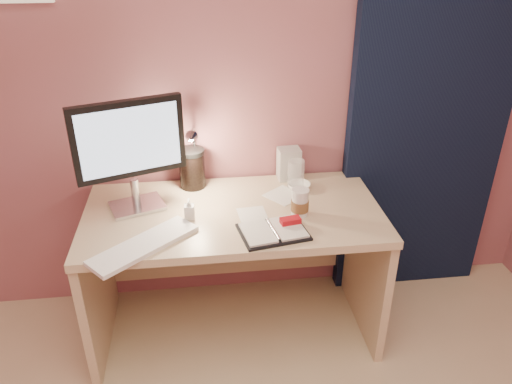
{
  "coord_description": "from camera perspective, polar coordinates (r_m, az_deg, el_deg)",
  "views": [
    {
      "loc": [
        -0.14,
        -0.65,
        1.92
      ],
      "look_at": [
        0.1,
        1.33,
        0.85
      ],
      "focal_mm": 35.0,
      "sensor_mm": 36.0,
      "label": 1
    }
  ],
  "objects": [
    {
      "name": "desk",
      "position": [
        2.54,
        -2.65,
        -5.71
      ],
      "size": [
        1.4,
        0.7,
        0.73
      ],
      "color": "tan",
      "rests_on": "ground"
    },
    {
      "name": "coffee_cup",
      "position": [
        2.3,
        5.04,
        -1.29
      ],
      "size": [
        0.08,
        0.08,
        0.13
      ],
      "color": "silver",
      "rests_on": "desk"
    },
    {
      "name": "keyboard",
      "position": [
        2.14,
        -12.67,
        -5.93
      ],
      "size": [
        0.46,
        0.42,
        0.02
      ],
      "primitive_type": "cube",
      "rotation": [
        0.0,
        0.0,
        0.71
      ],
      "color": "white",
      "rests_on": "desk"
    },
    {
      "name": "monitor",
      "position": [
        2.31,
        -14.29,
        5.1
      ],
      "size": [
        0.48,
        0.25,
        0.53
      ],
      "rotation": [
        0.0,
        0.0,
        0.34
      ],
      "color": "silver",
      "rests_on": "desk"
    },
    {
      "name": "desk_lamp",
      "position": [
        2.46,
        -6.87,
        4.54
      ],
      "size": [
        0.08,
        0.21,
        0.34
      ],
      "rotation": [
        0.0,
        0.0,
        -0.08
      ],
      "color": "silver",
      "rests_on": "desk"
    },
    {
      "name": "planner",
      "position": [
        2.19,
        2.15,
        -4.41
      ],
      "size": [
        0.32,
        0.26,
        0.04
      ],
      "rotation": [
        0.0,
        0.0,
        0.18
      ],
      "color": "black",
      "rests_on": "desk"
    },
    {
      "name": "product_box",
      "position": [
        2.62,
        3.76,
        3.24
      ],
      "size": [
        0.12,
        0.1,
        0.17
      ],
      "primitive_type": "cube",
      "rotation": [
        0.0,
        0.0,
        0.06
      ],
      "color": "silver",
      "rests_on": "desk"
    },
    {
      "name": "paper_c",
      "position": [
        2.48,
        3.2,
        -0.38
      ],
      "size": [
        0.22,
        0.22,
        0.0
      ],
      "primitive_type": "cube",
      "rotation": [
        0.0,
        0.0,
        0.67
      ],
      "color": "silver",
      "rests_on": "desk"
    },
    {
      "name": "bowl",
      "position": [
        2.54,
        4.96,
        0.62
      ],
      "size": [
        0.13,
        0.13,
        0.04
      ],
      "primitive_type": "imported",
      "rotation": [
        0.0,
        0.0,
        -0.14
      ],
      "color": "white",
      "rests_on": "desk"
    },
    {
      "name": "room",
      "position": [
        2.7,
        17.55,
        10.04
      ],
      "size": [
        3.5,
        3.5,
        3.5
      ],
      "color": "#C6B28E",
      "rests_on": "ground"
    },
    {
      "name": "dark_jar",
      "position": [
        2.55,
        -7.3,
        2.49
      ],
      "size": [
        0.13,
        0.13,
        0.18
      ],
      "primitive_type": "cylinder",
      "color": "black",
      "rests_on": "desk"
    },
    {
      "name": "clear_cup",
      "position": [
        2.53,
        4.57,
        2.03
      ],
      "size": [
        0.08,
        0.08,
        0.15
      ],
      "primitive_type": "cylinder",
      "color": "white",
      "rests_on": "desk"
    },
    {
      "name": "lotion_bottle",
      "position": [
        2.29,
        -7.64,
        -1.9
      ],
      "size": [
        0.05,
        0.05,
        0.1
      ],
      "primitive_type": "imported",
      "rotation": [
        0.0,
        0.0,
        -0.06
      ],
      "color": "silver",
      "rests_on": "desk"
    },
    {
      "name": "paper_b",
      "position": [
        2.32,
        -0.44,
        -2.53
      ],
      "size": [
        0.14,
        0.14,
        0.0
      ],
      "primitive_type": "cube",
      "rotation": [
        0.0,
        0.0,
        0.09
      ],
      "color": "silver",
      "rests_on": "desk"
    }
  ]
}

